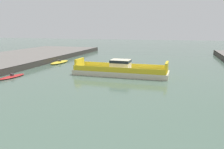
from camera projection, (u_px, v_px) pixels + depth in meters
name	position (u px, v px, depth m)	size (l,w,h in m)	color
chain_ferry	(121.00, 70.00, 50.31)	(21.00, 6.37, 3.44)	beige
moored_boat_near_right	(12.00, 77.00, 47.85)	(2.65, 6.81, 0.89)	red
moored_boat_far_left	(59.00, 62.00, 67.68)	(3.28, 8.51, 1.06)	yellow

